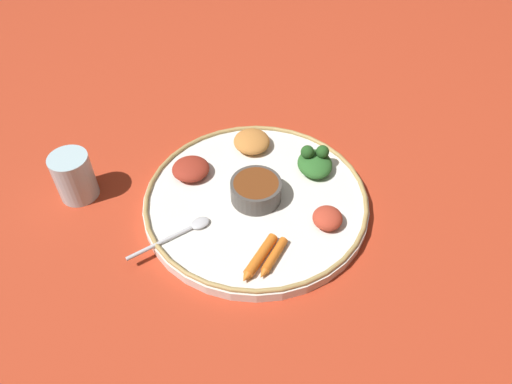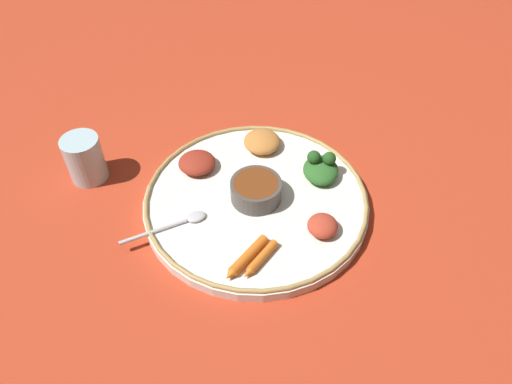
% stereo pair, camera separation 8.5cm
% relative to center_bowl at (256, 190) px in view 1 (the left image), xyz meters
% --- Properties ---
extents(ground_plane, '(2.40, 2.40, 0.00)m').
position_rel_center_bowl_xyz_m(ground_plane, '(0.00, 0.00, -0.04)').
color(ground_plane, '#B7381E').
extents(platter, '(0.40, 0.40, 0.02)m').
position_rel_center_bowl_xyz_m(platter, '(0.00, 0.00, -0.03)').
color(platter, white).
rests_on(platter, ground_plane).
extents(platter_rim, '(0.40, 0.40, 0.01)m').
position_rel_center_bowl_xyz_m(platter_rim, '(0.00, 0.00, -0.02)').
color(platter_rim, tan).
rests_on(platter_rim, platter).
extents(center_bowl, '(0.09, 0.09, 0.04)m').
position_rel_center_bowl_xyz_m(center_bowl, '(0.00, 0.00, 0.00)').
color(center_bowl, '#4C4742').
rests_on(center_bowl, platter).
extents(spoon, '(0.07, 0.15, 0.01)m').
position_rel_center_bowl_xyz_m(spoon, '(0.06, 0.14, -0.02)').
color(spoon, silver).
rests_on(spoon, platter).
extents(greens_pile, '(0.10, 0.10, 0.05)m').
position_rel_center_bowl_xyz_m(greens_pile, '(-0.05, -0.12, -0.00)').
color(greens_pile, '#2D6628').
rests_on(greens_pile, platter).
extents(carrot_near_spoon, '(0.02, 0.10, 0.02)m').
position_rel_center_bowl_xyz_m(carrot_near_spoon, '(-0.08, 0.11, -0.01)').
color(carrot_near_spoon, orange).
rests_on(carrot_near_spoon, platter).
extents(carrot_outer, '(0.02, 0.08, 0.01)m').
position_rel_center_bowl_xyz_m(carrot_outer, '(-0.10, 0.10, -0.01)').
color(carrot_outer, orange).
rests_on(carrot_outer, platter).
extents(mound_berbere_red, '(0.07, 0.07, 0.03)m').
position_rel_center_bowl_xyz_m(mound_berbere_red, '(-0.13, -0.02, -0.01)').
color(mound_berbere_red, '#B73D28').
rests_on(mound_berbere_red, platter).
extents(mound_squash, '(0.10, 0.10, 0.03)m').
position_rel_center_bowl_xyz_m(mound_squash, '(0.08, -0.11, -0.01)').
color(mound_squash, '#C67A38').
rests_on(mound_squash, platter).
extents(mound_beet, '(0.10, 0.10, 0.03)m').
position_rel_center_bowl_xyz_m(mound_beet, '(0.14, 0.02, -0.01)').
color(mound_beet, maroon).
rests_on(mound_beet, platter).
extents(drinking_glass, '(0.07, 0.07, 0.09)m').
position_rel_center_bowl_xyz_m(drinking_glass, '(0.29, 0.16, -0.00)').
color(drinking_glass, silver).
rests_on(drinking_glass, ground_plane).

